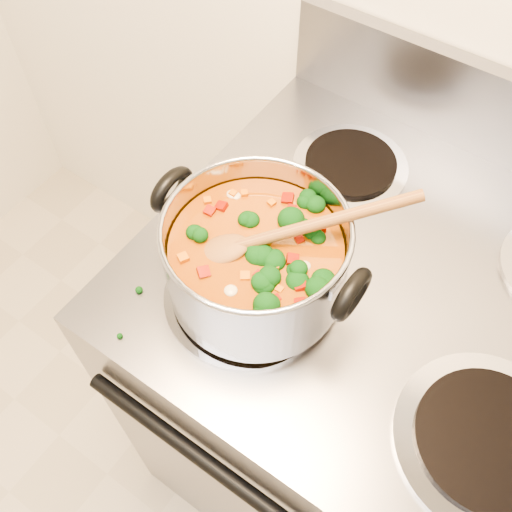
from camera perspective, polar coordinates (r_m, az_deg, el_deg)
The scene contains 4 objects.
electric_range at distance 1.28m, azimuth 10.52°, elevation -13.31°, with size 0.79×0.71×1.08m.
stockpot at distance 0.77m, azimuth -0.02°, elevation -0.30°, with size 0.31×0.25×0.15m.
wooden_spoon at distance 0.74m, azimuth 1.61°, elevation 1.98°, with size 0.24×0.22×0.10m.
cooktop_crumbs at distance 0.83m, azimuth -7.85°, elevation -4.79°, with size 0.26×0.22×0.01m.
Camera 1 is at (-0.00, 0.67, 1.64)m, focal length 40.00 mm.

